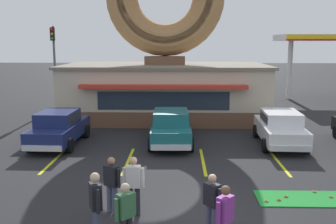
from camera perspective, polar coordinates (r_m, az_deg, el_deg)
name	(u,v)px	position (r m, az deg, el deg)	size (l,w,h in m)	color
ground_plane	(196,216)	(11.19, 4.13, -14.76)	(160.00, 160.00, 0.00)	#232326
donut_shop_building	(165,58)	(24.12, -0.42, 7.83)	(12.30, 6.75, 10.96)	brown
putting_mat	(311,199)	(12.94, 20.00, -11.76)	(3.26, 1.25, 0.03)	#1E842D
mini_donut_near_left	(331,197)	(13.24, 22.57, -11.28)	(0.13, 0.13, 0.04)	#A5724C
mini_donut_near_right	(279,200)	(12.50, 15.79, -12.16)	(0.13, 0.13, 0.04)	brown
mini_donut_mid_centre	(314,192)	(13.47, 20.47, -10.77)	(0.13, 0.13, 0.04)	#D8667F
mini_donut_mid_right	(286,196)	(12.81, 16.75, -11.65)	(0.13, 0.13, 0.04)	brown
mini_donut_far_left	(266,201)	(12.31, 14.08, -12.42)	(0.13, 0.13, 0.04)	#A5724C
golf_ball	(287,195)	(12.88, 16.93, -11.52)	(0.04, 0.04, 0.04)	white
car_teal	(171,126)	(18.25, 0.43, -2.00)	(2.05, 4.60, 1.60)	#196066
car_white	(280,127)	(18.79, 15.97, -2.04)	(2.13, 4.63, 1.60)	silver
car_navy	(59,126)	(18.80, -15.54, -2.01)	(2.08, 4.61, 1.60)	navy
pedestrian_blue_sweater_man	(96,204)	(9.59, -10.45, -13.00)	(0.37, 0.55, 1.73)	#474C66
pedestrian_hooded_kid	(212,202)	(9.89, 6.38, -12.82)	(0.43, 0.48, 1.56)	#474C66
pedestrian_leather_jacket_man	(126,213)	(9.27, -6.16, -14.38)	(0.44, 0.46, 1.58)	#232328
pedestrian_clipboard_woman	(134,183)	(10.88, -5.02, -10.27)	(0.60, 0.25, 1.67)	#232328
pedestrian_beanie_man	(225,217)	(9.05, 8.26, -14.87)	(0.43, 0.47, 1.63)	slate
pedestrian_crossing_woman	(112,182)	(11.14, -8.16, -10.05)	(0.53, 0.40, 1.60)	#474C66
trash_bin	(45,120)	(22.54, -17.45, -1.10)	(0.57, 0.57, 0.97)	#1E662D
traffic_light_pole	(54,56)	(29.01, -16.21, 7.76)	(0.28, 0.47, 5.80)	#595B60
gas_station_canopy	(335,40)	(35.24, 23.01, 9.59)	(9.00, 4.46, 5.30)	silver
parking_stripe_far_left	(54,160)	(16.63, -16.15, -6.71)	(0.12, 3.60, 0.01)	yellow
parking_stripe_left	(128,161)	(15.99, -5.78, -7.04)	(0.12, 3.60, 0.01)	yellow
parking_stripe_mid_left	(203,161)	(15.89, 5.10, -7.13)	(0.12, 3.60, 0.01)	yellow
parking_stripe_centre	(278,162)	(16.35, 15.74, -6.98)	(0.12, 3.60, 0.01)	yellow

